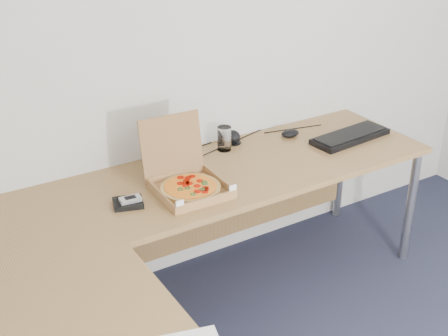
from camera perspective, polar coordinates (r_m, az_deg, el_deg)
desk at (r=2.54m, az=-3.61°, el=-7.00°), size 2.50×2.20×0.73m
pizza_box at (r=2.84m, az=-3.37°, el=-1.49°), size 0.32×0.37×0.32m
drinking_glass at (r=3.25m, az=0.03°, el=2.80°), size 0.08×0.08×0.13m
keyboard at (r=3.48m, az=11.81°, el=2.93°), size 0.50×0.21×0.03m
mouse at (r=3.45m, az=6.25°, el=3.27°), size 0.13×0.10×0.04m
wallet at (r=2.77m, az=-9.04°, el=-3.28°), size 0.16×0.14×0.02m
phone at (r=2.75m, az=-8.82°, el=-2.94°), size 0.10×0.06×0.02m
dome_speaker at (r=3.35m, az=0.83°, el=3.01°), size 0.09×0.09×0.08m
cable_bundle at (r=3.36m, az=0.73°, el=2.41°), size 0.55×0.11×0.01m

